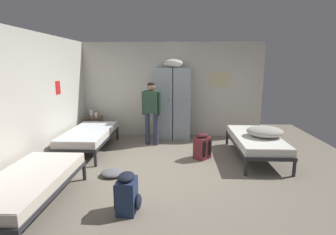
{
  "coord_description": "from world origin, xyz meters",
  "views": [
    {
      "loc": [
        0.2,
        -4.58,
        1.94
      ],
      "look_at": [
        0.0,
        0.24,
        0.95
      ],
      "focal_mm": 27.9,
      "sensor_mm": 36.0,
      "label": 1
    }
  ],
  "objects_px": {
    "locker_bank": "(173,102)",
    "bed_left_front": "(28,183)",
    "backpack_maroon": "(202,146)",
    "backpack_navy": "(128,194)",
    "bed_left_rear": "(89,135)",
    "person_traveler": "(151,108)",
    "lotion_bottle": "(96,114)",
    "bedding_heap": "(265,131)",
    "bed_right": "(256,140)",
    "water_bottle": "(91,113)",
    "clothes_pile_grey": "(112,173)",
    "shelf_unit": "(95,125)"
  },
  "relations": [
    {
      "from": "locker_bank",
      "to": "bed_left_front",
      "type": "distance_m",
      "value": 4.07
    },
    {
      "from": "backpack_maroon",
      "to": "backpack_navy",
      "type": "bearing_deg",
      "value": -119.09
    },
    {
      "from": "bed_left_rear",
      "to": "person_traveler",
      "type": "bearing_deg",
      "value": 21.44
    },
    {
      "from": "bed_left_front",
      "to": "bed_left_rear",
      "type": "bearing_deg",
      "value": 90.0
    },
    {
      "from": "lotion_bottle",
      "to": "bedding_heap",
      "type": "bearing_deg",
      "value": -20.76
    },
    {
      "from": "locker_bank",
      "to": "bed_right",
      "type": "xyz_separation_m",
      "value": [
        1.77,
        -1.43,
        -0.59
      ]
    },
    {
      "from": "water_bottle",
      "to": "lotion_bottle",
      "type": "relative_size",
      "value": 1.45
    },
    {
      "from": "person_traveler",
      "to": "bed_left_rear",
      "type": "bearing_deg",
      "value": -158.56
    },
    {
      "from": "clothes_pile_grey",
      "to": "backpack_navy",
      "type": "bearing_deg",
      "value": -66.03
    },
    {
      "from": "shelf_unit",
      "to": "bedding_heap",
      "type": "xyz_separation_m",
      "value": [
        4.02,
        -1.54,
        0.25
      ]
    },
    {
      "from": "bed_left_front",
      "to": "lotion_bottle",
      "type": "xyz_separation_m",
      "value": [
        -0.18,
        3.54,
        0.26
      ]
    },
    {
      "from": "bed_left_front",
      "to": "water_bottle",
      "type": "xyz_separation_m",
      "value": [
        -0.33,
        3.6,
        0.29
      ]
    },
    {
      "from": "backpack_navy",
      "to": "shelf_unit",
      "type": "bearing_deg",
      "value": 113.92
    },
    {
      "from": "bed_right",
      "to": "bedding_heap",
      "type": "bearing_deg",
      "value": -30.9
    },
    {
      "from": "locker_bank",
      "to": "backpack_navy",
      "type": "relative_size",
      "value": 3.76
    },
    {
      "from": "shelf_unit",
      "to": "person_traveler",
      "type": "xyz_separation_m",
      "value": [
        1.61,
        -0.62,
        0.57
      ]
    },
    {
      "from": "locker_bank",
      "to": "water_bottle",
      "type": "xyz_separation_m",
      "value": [
        -2.19,
        0.04,
        -0.3
      ]
    },
    {
      "from": "shelf_unit",
      "to": "clothes_pile_grey",
      "type": "xyz_separation_m",
      "value": [
        1.1,
        -2.48,
        -0.29
      ]
    },
    {
      "from": "bed_right",
      "to": "water_bottle",
      "type": "xyz_separation_m",
      "value": [
        -3.96,
        1.47,
        0.29
      ]
    },
    {
      "from": "lotion_bottle",
      "to": "clothes_pile_grey",
      "type": "xyz_separation_m",
      "value": [
        1.03,
        -2.44,
        -0.58
      ]
    },
    {
      "from": "shelf_unit",
      "to": "backpack_maroon",
      "type": "bearing_deg",
      "value": -29.04
    },
    {
      "from": "locker_bank",
      "to": "backpack_navy",
      "type": "height_order",
      "value": "locker_bank"
    },
    {
      "from": "locker_bank",
      "to": "person_traveler",
      "type": "xyz_separation_m",
      "value": [
        -0.5,
        -0.6,
        -0.05
      ]
    },
    {
      "from": "bed_left_rear",
      "to": "backpack_maroon",
      "type": "relative_size",
      "value": 3.45
    },
    {
      "from": "bed_right",
      "to": "backpack_maroon",
      "type": "bearing_deg",
      "value": -175.99
    },
    {
      "from": "person_traveler",
      "to": "backpack_maroon",
      "type": "xyz_separation_m",
      "value": [
        1.14,
        -0.91,
        -0.66
      ]
    },
    {
      "from": "locker_bank",
      "to": "lotion_bottle",
      "type": "height_order",
      "value": "locker_bank"
    },
    {
      "from": "bed_left_front",
      "to": "bed_right",
      "type": "bearing_deg",
      "value": 30.45
    },
    {
      "from": "backpack_maroon",
      "to": "backpack_navy",
      "type": "height_order",
      "value": "same"
    },
    {
      "from": "water_bottle",
      "to": "backpack_navy",
      "type": "distance_m",
      "value": 4.02
    },
    {
      "from": "bed_left_rear",
      "to": "clothes_pile_grey",
      "type": "bearing_deg",
      "value": -57.47
    },
    {
      "from": "backpack_navy",
      "to": "clothes_pile_grey",
      "type": "distance_m",
      "value": 1.25
    },
    {
      "from": "bed_left_front",
      "to": "bedding_heap",
      "type": "bearing_deg",
      "value": 28.5
    },
    {
      "from": "locker_bank",
      "to": "person_traveler",
      "type": "bearing_deg",
      "value": -129.94
    },
    {
      "from": "bed_left_rear",
      "to": "backpack_maroon",
      "type": "distance_m",
      "value": 2.54
    },
    {
      "from": "shelf_unit",
      "to": "bed_left_front",
      "type": "distance_m",
      "value": 3.59
    },
    {
      "from": "bedding_heap",
      "to": "bed_left_rear",
      "type": "bearing_deg",
      "value": 174.14
    },
    {
      "from": "water_bottle",
      "to": "clothes_pile_grey",
      "type": "xyz_separation_m",
      "value": [
        1.18,
        -2.5,
        -0.62
      ]
    },
    {
      "from": "locker_bank",
      "to": "shelf_unit",
      "type": "height_order",
      "value": "locker_bank"
    },
    {
      "from": "bed_right",
      "to": "person_traveler",
      "type": "xyz_separation_m",
      "value": [
        -2.27,
        0.84,
        0.54
      ]
    },
    {
      "from": "shelf_unit",
      "to": "bedding_heap",
      "type": "bearing_deg",
      "value": -20.93
    },
    {
      "from": "person_traveler",
      "to": "backpack_maroon",
      "type": "height_order",
      "value": "person_traveler"
    },
    {
      "from": "bedding_heap",
      "to": "locker_bank",
      "type": "bearing_deg",
      "value": 141.48
    },
    {
      "from": "locker_bank",
      "to": "bedding_heap",
      "type": "xyz_separation_m",
      "value": [
        1.91,
        -1.52,
        -0.37
      ]
    },
    {
      "from": "bed_left_rear",
      "to": "backpack_navy",
      "type": "height_order",
      "value": "backpack_navy"
    },
    {
      "from": "bed_left_rear",
      "to": "water_bottle",
      "type": "distance_m",
      "value": 1.25
    },
    {
      "from": "person_traveler",
      "to": "clothes_pile_grey",
      "type": "bearing_deg",
      "value": -105.28
    },
    {
      "from": "bed_left_rear",
      "to": "lotion_bottle",
      "type": "distance_m",
      "value": 1.15
    },
    {
      "from": "bed_right",
      "to": "bed_left_front",
      "type": "distance_m",
      "value": 4.21
    },
    {
      "from": "backpack_maroon",
      "to": "backpack_navy",
      "type": "xyz_separation_m",
      "value": [
        -1.16,
        -2.08,
        0.0
      ]
    }
  ]
}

